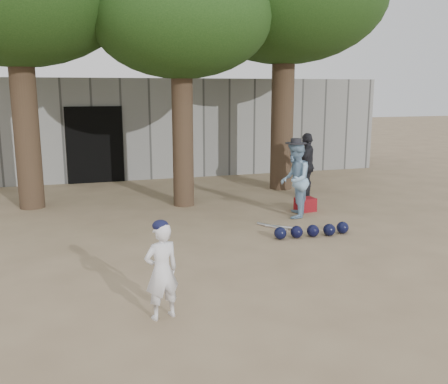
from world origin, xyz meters
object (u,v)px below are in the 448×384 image
object	(u,v)px
spectator_dark	(307,165)
red_bag	(305,205)
boy_player	(162,271)
spectator_blue	(295,180)

from	to	relation	value
spectator_dark	red_bag	bearing A→B (deg)	9.38
boy_player	spectator_dark	world-z (taller)	spectator_dark
boy_player	spectator_blue	world-z (taller)	spectator_blue
spectator_blue	spectator_dark	distance (m)	2.08
spectator_blue	spectator_dark	size ratio (longest dim) A/B	0.99
boy_player	spectator_blue	size ratio (longest dim) A/B	0.73
spectator_blue	spectator_dark	bearing A→B (deg)	175.07
spectator_blue	red_bag	bearing A→B (deg)	159.15
boy_player	spectator_blue	bearing A→B (deg)	-147.25
red_bag	spectator_blue	bearing A→B (deg)	-139.25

